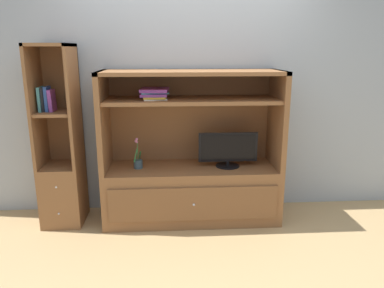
{
  "coord_description": "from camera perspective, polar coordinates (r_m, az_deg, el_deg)",
  "views": [
    {
      "loc": [
        -0.22,
        -3.1,
        1.71
      ],
      "look_at": [
        0.0,
        0.35,
        0.81
      ],
      "focal_mm": 33.99,
      "sensor_mm": 36.0,
      "label": 1
    }
  ],
  "objects": [
    {
      "name": "potted_plant",
      "position": [
        3.66,
        -8.46,
        -2.78
      ],
      "size": [
        0.09,
        0.14,
        0.32
      ],
      "color": "#384C56",
      "rests_on": "media_console"
    },
    {
      "name": "magazine_stack",
      "position": [
        3.52,
        -5.96,
        7.9
      ],
      "size": [
        0.29,
        0.34,
        0.1
      ],
      "color": "silver",
      "rests_on": "media_console"
    },
    {
      "name": "painted_rear_wall",
      "position": [
        3.87,
        -0.39,
        10.04
      ],
      "size": [
        6.0,
        0.1,
        2.8
      ],
      "primitive_type": "cube",
      "color": "#9EA8B2",
      "rests_on": "ground_plane"
    },
    {
      "name": "bookshelf_tall",
      "position": [
        3.83,
        -19.78,
        -3.14
      ],
      "size": [
        0.38,
        0.44,
        1.76
      ],
      "color": "brown",
      "rests_on": "ground_plane"
    },
    {
      "name": "tv_monitor",
      "position": [
        3.66,
        5.68,
        -0.87
      ],
      "size": [
        0.59,
        0.24,
        0.35
      ],
      "color": "black",
      "rests_on": "media_console"
    },
    {
      "name": "media_console",
      "position": [
        3.72,
        -0.06,
        -4.78
      ],
      "size": [
        1.76,
        0.62,
        1.52
      ],
      "color": "brown",
      "rests_on": "ground_plane"
    },
    {
      "name": "upright_book_row",
      "position": [
        3.71,
        -21.85,
        6.5
      ],
      "size": [
        0.13,
        0.17,
        0.23
      ],
      "color": "teal",
      "rests_on": "bookshelf_tall"
    },
    {
      "name": "ground_plane",
      "position": [
        3.54,
        0.38,
        -14.2
      ],
      "size": [
        8.0,
        8.0,
        0.0
      ],
      "primitive_type": "plane",
      "color": "tan"
    }
  ]
}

